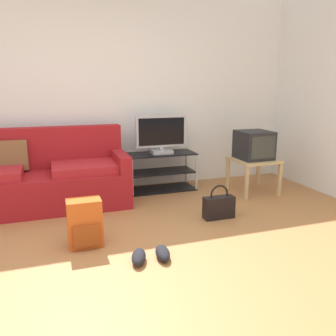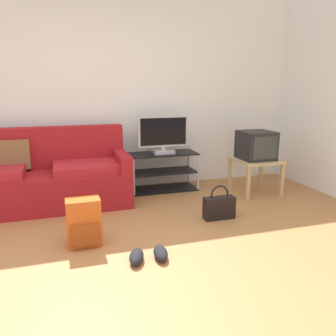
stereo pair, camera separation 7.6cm
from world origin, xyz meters
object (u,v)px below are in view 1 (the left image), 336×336
crt_tv (254,145)px  handbag (219,206)px  flat_tv (161,135)px  couch (38,179)px  side_table (254,164)px  tv_stand (161,172)px  sneakers_pair (151,255)px  backpack (85,223)px

crt_tv → handbag: bearing=-139.9°
flat_tv → couch: bearing=-174.1°
flat_tv → side_table: bearing=-22.8°
tv_stand → couch: bearing=-173.3°
couch → sneakers_pair: 1.96m
tv_stand → side_table: size_ratio=1.68×
side_table → flat_tv: bearing=157.2°
tv_stand → handbag: 1.27m
crt_tv → backpack: 2.57m
side_table → handbag: (-0.88, -0.73, -0.26)m
handbag → couch: bearing=150.8°
handbag → side_table: bearing=39.5°
couch → sneakers_pair: couch is taller
side_table → sneakers_pair: size_ratio=1.47×
flat_tv → crt_tv: bearing=-22.1°
side_table → crt_tv: 0.26m
side_table → crt_tv: (0.00, 0.02, 0.26)m
crt_tv → side_table: bearing=-90.0°
couch → sneakers_pair: bearing=-62.3°
side_table → handbag: bearing=-140.5°
couch → backpack: couch is taller
flat_tv → handbag: size_ratio=1.84×
couch → crt_tv: couch is taller
handbag → sneakers_pair: bearing=-145.3°
couch → sneakers_pair: size_ratio=5.48×
tv_stand → sneakers_pair: tv_stand is taller
backpack → sneakers_pair: backpack is taller
sneakers_pair → crt_tv: bearing=37.4°
flat_tv → handbag: flat_tv is taller
side_table → handbag: 1.17m
sneakers_pair → tv_stand: bearing=69.9°
backpack → sneakers_pair: 0.69m
couch → handbag: 2.16m
flat_tv → handbag: 1.40m
tv_stand → backpack: bearing=-129.2°
sneakers_pair → backpack: bearing=137.2°
tv_stand → flat_tv: 0.52m
couch → backpack: (0.41, -1.27, -0.13)m
tv_stand → backpack: tv_stand is taller
flat_tv → tv_stand: bearing=90.0°
side_table → sneakers_pair: 2.35m
flat_tv → backpack: size_ratio=1.59×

